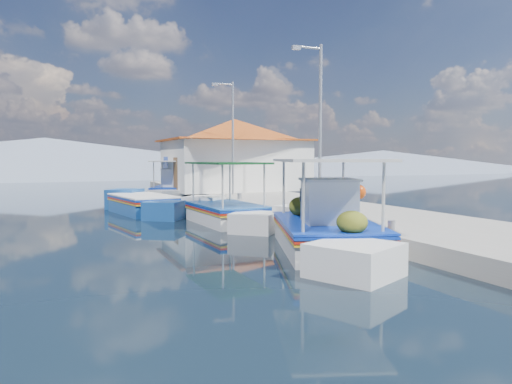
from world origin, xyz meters
name	(u,v)px	position (x,y,z in m)	size (l,w,h in m)	color
ground	(218,242)	(0.00, 0.00, 0.00)	(160.00, 160.00, 0.00)	black
quay	(298,207)	(5.90, 6.00, 0.25)	(5.00, 44.00, 0.50)	gray
bollards	(263,201)	(3.80, 5.25, 0.65)	(0.20, 17.20, 0.30)	#A5A8AD
main_caique	(324,230)	(2.25, -2.14, 0.52)	(4.16, 7.67, 2.68)	white
caique_green_canopy	(226,213)	(1.61, 3.76, 0.38)	(2.24, 6.81, 2.55)	white
caique_blue_hull	(143,206)	(-0.67, 8.33, 0.33)	(2.81, 6.80, 1.23)	#184A92
caique_far	(173,190)	(2.47, 15.92, 0.48)	(3.95, 6.76, 2.57)	white
harbor_building	(234,153)	(6.20, 15.00, 2.78)	(10.49, 10.49, 4.40)	white
lamp_post_near	(318,119)	(4.51, 2.00, 3.85)	(1.21, 0.14, 6.00)	#A5A8AD
lamp_post_far	(231,132)	(4.51, 11.00, 3.85)	(1.21, 0.14, 6.00)	#A5A8AD
mountain_ridge	(134,161)	(6.54, 56.00, 2.04)	(171.40, 96.00, 5.50)	slate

